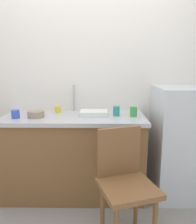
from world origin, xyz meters
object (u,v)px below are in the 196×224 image
Objects in this scene: cup_teal at (116,111)px; refrigerator at (180,142)px; chair at (125,181)px; dish_tray at (94,113)px; cup_green at (133,112)px; cup_blue at (15,114)px; cup_yellow at (58,109)px; terracotta_bowl at (36,114)px.

refrigerator is at bearing -0.10° from cup_teal.
chair is 3.18× the size of dish_tray.
dish_tray is (-0.26, 0.69, 0.38)m from chair.
cup_green is (0.14, 0.65, 0.41)m from chair.
chair is 8.82× the size of cup_teal.
cup_teal reaches higher than cup_blue.
cup_yellow is 0.82m from cup_green.
terracotta_bowl is 2.06× the size of cup_blue.
chair is 0.83m from dish_tray.
dish_tray is 3.80× the size of cup_yellow.
dish_tray is 0.78m from cup_blue.
cup_teal is (-0.03, 0.68, 0.41)m from chair.
cup_blue is (-1.66, -0.12, 0.32)m from refrigerator.
refrigerator reaches higher than cup_teal.
cup_yellow is (-0.65, 0.83, 0.40)m from chair.
cup_blue reaches higher than chair.
cup_yellow is at bearing 109.96° from chair.
cup_teal is 0.65m from cup_yellow.
chair is 1.10m from terracotta_bowl.
cup_blue is (-1.00, -0.12, -0.01)m from cup_teal.
cup_yellow is at bearing 173.29° from refrigerator.
terracotta_bowl is at bearing -177.05° from cup_green.
refrigerator is 11.43× the size of cup_teal.
dish_tray is at bearing 177.81° from cup_teal.
cup_yellow is at bearing 166.45° from cup_teal.
refrigerator reaches higher than cup_yellow.
chair is at bearing -35.86° from terracotta_bowl.
chair is 0.78m from cup_green.
cup_yellow is (0.37, 0.27, -0.00)m from cup_blue.
terracotta_bowl is (-0.83, 0.60, 0.39)m from chair.
cup_green reaches higher than cup_blue.
cup_blue reaches higher than terracotta_bowl.
chair is 1.23m from cup_blue.
cup_yellow is at bearing 160.20° from dish_tray.
cup_yellow is at bearing 167.31° from cup_green.
cup_blue is 0.79× the size of cup_green.
refrigerator is 1.51m from terracotta_bowl.
cup_blue is at bearing 132.92° from chair.
refrigerator is 1.70m from cup_blue.
cup_blue is at bearing -175.70° from cup_green.
cup_teal is at bearing -2.19° from dish_tray.
refrigerator reaches higher than chair.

